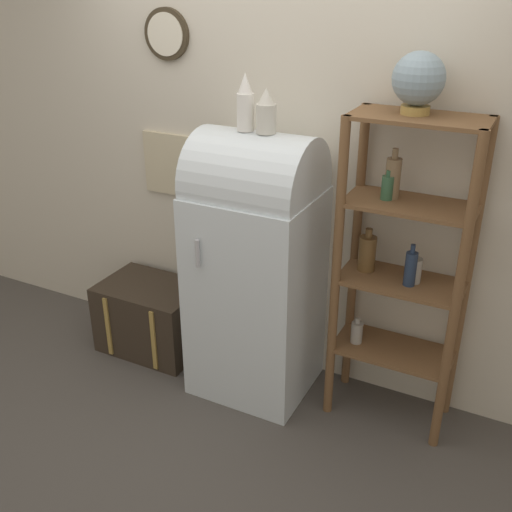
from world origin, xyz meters
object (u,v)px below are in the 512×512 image
at_px(vase_left, 245,104).
at_px(vase_center, 266,112).
at_px(globe, 419,80).
at_px(suitcase_trunk, 152,317).
at_px(refrigerator, 256,263).

xyz_separation_m(vase_left, vase_center, (0.12, 0.00, -0.03)).
bearing_deg(vase_center, vase_left, -179.14).
relative_size(globe, vase_left, 0.97).
bearing_deg(suitcase_trunk, vase_center, -2.30).
distance_m(globe, vase_left, 0.85).
bearing_deg(vase_center, globe, 10.01).
bearing_deg(globe, suitcase_trunk, -176.67).
bearing_deg(vase_left, vase_center, 0.86).
bearing_deg(vase_left, globe, 8.73).
bearing_deg(refrigerator, suitcase_trunk, 177.91).
bearing_deg(refrigerator, vase_left, -172.63).
relative_size(suitcase_trunk, vase_center, 2.92).
xyz_separation_m(globe, vase_left, (-0.83, -0.13, -0.16)).
bearing_deg(suitcase_trunk, refrigerator, -2.09).
xyz_separation_m(globe, vase_center, (-0.71, -0.13, -0.19)).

